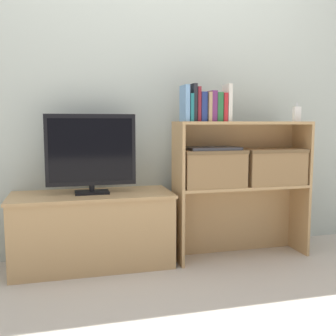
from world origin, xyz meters
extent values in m
plane|color=#BCB2A3|center=(0.00, 0.00, 0.00)|extent=(16.00, 16.00, 0.00)
cube|color=#B2BCB2|center=(0.00, 0.46, 1.20)|extent=(10.00, 0.05, 2.40)
cube|color=tan|center=(-0.50, 0.21, 0.23)|extent=(1.03, 0.43, 0.47)
cube|color=tan|center=(-0.50, 0.21, 0.48)|extent=(1.05, 0.45, 0.02)
cube|color=black|center=(-0.50, 0.21, 0.50)|extent=(0.22, 0.14, 0.01)
cylinder|color=black|center=(-0.50, 0.21, 0.52)|extent=(0.04, 0.04, 0.04)
cube|color=black|center=(-0.50, 0.21, 0.78)|extent=(0.58, 0.04, 0.46)
cube|color=black|center=(-0.50, 0.19, 0.78)|extent=(0.53, 0.00, 0.41)
cube|color=tan|center=(0.07, 0.13, 0.26)|extent=(0.02, 0.27, 0.52)
cube|color=tan|center=(1.00, 0.13, 0.26)|extent=(0.02, 0.27, 0.52)
cube|color=tan|center=(0.54, 0.26, 0.26)|extent=(0.91, 0.02, 0.52)
cube|color=tan|center=(0.54, 0.13, 0.51)|extent=(0.91, 0.27, 0.02)
cube|color=tan|center=(0.07, 0.13, 0.74)|extent=(0.02, 0.27, 0.44)
cube|color=tan|center=(1.00, 0.13, 0.74)|extent=(0.02, 0.27, 0.44)
cube|color=tan|center=(0.54, 0.26, 0.74)|extent=(0.91, 0.02, 0.44)
cube|color=tan|center=(0.54, 0.13, 0.95)|extent=(0.91, 0.27, 0.02)
cube|color=#709ECC|center=(0.10, 0.10, 1.08)|extent=(0.03, 0.15, 0.23)
cube|color=#1E7075|center=(0.13, 0.10, 1.05)|extent=(0.02, 0.16, 0.18)
cube|color=#232328|center=(0.16, 0.10, 1.08)|extent=(0.02, 0.12, 0.24)
cube|color=maroon|center=(0.19, 0.10, 1.07)|extent=(0.02, 0.13, 0.22)
cube|color=navy|center=(0.22, 0.10, 1.05)|extent=(0.04, 0.13, 0.19)
cube|color=tan|center=(0.26, 0.10, 1.05)|extent=(0.02, 0.15, 0.19)
cube|color=#6B2D66|center=(0.29, 0.10, 1.06)|extent=(0.04, 0.13, 0.20)
cube|color=#286638|center=(0.33, 0.10, 1.05)|extent=(0.04, 0.13, 0.19)
cube|color=#B22328|center=(0.37, 0.10, 1.05)|extent=(0.03, 0.13, 0.19)
cube|color=silver|center=(0.40, 0.10, 1.08)|extent=(0.03, 0.13, 0.25)
cube|color=white|center=(0.95, 0.13, 1.01)|extent=(0.05, 0.04, 0.11)
cylinder|color=silver|center=(0.95, 0.13, 1.08)|extent=(0.01, 0.01, 0.03)
cube|color=#937047|center=(0.31, 0.12, 0.64)|extent=(0.43, 0.23, 0.25)
cube|color=brown|center=(0.31, 0.12, 0.76)|extent=(0.43, 0.23, 0.02)
cube|color=#937047|center=(0.76, 0.12, 0.64)|extent=(0.43, 0.23, 0.25)
cube|color=brown|center=(0.76, 0.12, 0.76)|extent=(0.43, 0.23, 0.02)
cube|color=#2D2D33|center=(0.31, 0.12, 0.78)|extent=(0.35, 0.22, 0.02)
cylinder|color=#99999E|center=(0.31, 0.12, 0.79)|extent=(0.02, 0.02, 0.00)
camera|label=1|loc=(-0.65, -2.38, 0.95)|focal=42.00mm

